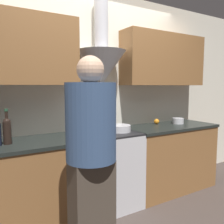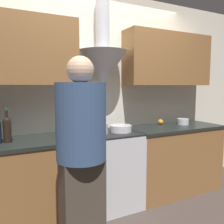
{
  "view_description": "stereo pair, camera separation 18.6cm",
  "coord_description": "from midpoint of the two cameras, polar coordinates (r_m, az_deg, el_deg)",
  "views": [
    {
      "loc": [
        -1.36,
        -2.05,
        1.44
      ],
      "look_at": [
        0.0,
        0.21,
        1.15
      ],
      "focal_mm": 38.0,
      "sensor_mm": 36.0,
      "label": 1
    },
    {
      "loc": [
        -1.2,
        -2.14,
        1.44
      ],
      "look_at": [
        0.0,
        0.21,
        1.15
      ],
      "focal_mm": 38.0,
      "sensor_mm": 36.0,
      "label": 2
    }
  ],
  "objects": [
    {
      "name": "ground_plane",
      "position": [
        2.85,
        4.17,
        -24.11
      ],
      "size": [
        12.0,
        12.0,
        0.0
      ],
      "primitive_type": "plane",
      "color": "#423833"
    },
    {
      "name": "counter_left",
      "position": [
        2.62,
        -18.19,
        -16.18
      ],
      "size": [
        1.22,
        0.62,
        0.9
      ],
      "color": "brown",
      "rests_on": "ground_plane"
    },
    {
      "name": "stove_range",
      "position": [
        2.9,
        0.94,
        -13.59
      ],
      "size": [
        0.68,
        0.6,
        0.9
      ],
      "color": "silver",
      "rests_on": "ground_plane"
    },
    {
      "name": "stock_pot",
      "position": [
        2.7,
        -1.92,
        -3.93
      ],
      "size": [
        0.27,
        0.27,
        0.12
      ],
      "color": "silver",
      "rests_on": "stove_range"
    },
    {
      "name": "counter_right",
      "position": [
        3.45,
        15.88,
        -10.61
      ],
      "size": [
        1.32,
        0.62,
        0.9
      ],
      "color": "brown",
      "rests_on": "ground_plane"
    },
    {
      "name": "wine_bottle_4",
      "position": [
        2.45,
        -21.98,
        -3.65
      ],
      "size": [
        0.08,
        0.08,
        0.33
      ],
      "color": "black",
      "rests_on": "counter_left"
    },
    {
      "name": "wall_back",
      "position": [
        2.97,
        -1.11,
        6.87
      ],
      "size": [
        8.4,
        0.58,
        2.6
      ],
      "color": "silver",
      "rests_on": "ground_plane"
    },
    {
      "name": "orange_fruit",
      "position": [
        3.42,
        13.15,
        -2.35
      ],
      "size": [
        0.07,
        0.07,
        0.07
      ],
      "color": "orange",
      "rests_on": "counter_right"
    },
    {
      "name": "saucepan",
      "position": [
        3.52,
        18.13,
        -2.2
      ],
      "size": [
        0.16,
        0.16,
        0.08
      ],
      "color": "silver",
      "rests_on": "counter_right"
    },
    {
      "name": "person_foreground_left",
      "position": [
        1.73,
        -4.24,
        -11.75
      ],
      "size": [
        0.35,
        0.35,
        1.64
      ],
      "color": "#473D33",
      "rests_on": "ground_plane"
    },
    {
      "name": "mixing_bowl",
      "position": [
        2.82,
        4.02,
        -3.97
      ],
      "size": [
        0.26,
        0.26,
        0.08
      ],
      "color": "silver",
      "rests_on": "stove_range"
    }
  ]
}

